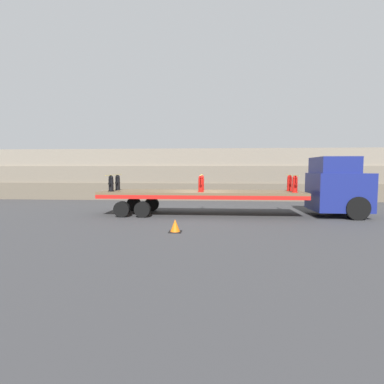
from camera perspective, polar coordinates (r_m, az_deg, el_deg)
The scene contains 14 objects.
ground_plane at distance 16.42m, azimuth 1.77°, elevation -4.32°, with size 120.00×120.00×0.00m, color #38383A.
rock_cliff at distance 24.94m, azimuth 2.67°, elevation 3.39°, with size 60.00×3.30×4.10m.
truck_cab at distance 17.52m, azimuth 26.30°, elevation 0.94°, with size 2.70×2.65×3.11m.
flatbed_trailer at distance 16.33m, azimuth -0.34°, elevation -0.57°, with size 10.86×2.62×1.29m.
fire_hydrant_black_near_0 at distance 16.63m, azimuth -15.17°, elevation 1.56°, with size 0.32×0.57×0.87m.
fire_hydrant_black_far_0 at distance 17.68m, azimuth -13.98°, elevation 1.75°, with size 0.32×0.57×0.87m.
fire_hydrant_red_near_1 at distance 15.70m, azimuth 1.69°, elevation 1.55°, with size 0.32×0.57×0.87m.
fire_hydrant_red_far_1 at distance 16.81m, azimuth 1.87°, elevation 1.74°, with size 0.32×0.57×0.87m.
fire_hydrant_red_near_2 at distance 16.21m, azimuth 19.01°, elevation 1.41°, with size 0.32×0.57×0.87m.
fire_hydrant_red_far_2 at distance 17.29m, azimuth 18.08°, elevation 1.60°, with size 0.32×0.57×0.87m.
cargo_strap_rear at distance 17.14m, azimuth -14.59°, elevation 3.17°, with size 0.05×2.72×0.01m.
cargo_strap_middle at distance 16.24m, azimuth 1.79°, elevation 3.24°, with size 0.05×2.72×0.01m.
cargo_strap_front at distance 16.74m, azimuth 18.57°, elevation 3.05°, with size 0.05×2.72×0.01m.
traffic_cone at distance 11.91m, azimuth -3.23°, elevation -6.46°, with size 0.50×0.50×0.51m.
Camera 1 is at (0.71, -16.22, 2.49)m, focal length 28.00 mm.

